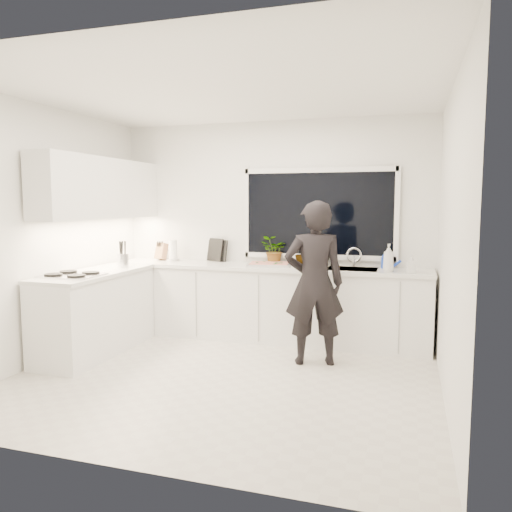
% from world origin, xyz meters
% --- Properties ---
extents(floor, '(4.00, 3.50, 0.02)m').
position_xyz_m(floor, '(0.00, 0.00, -0.01)').
color(floor, beige).
rests_on(floor, ground).
extents(wall_back, '(4.00, 0.02, 2.70)m').
position_xyz_m(wall_back, '(0.00, 1.76, 1.35)').
color(wall_back, white).
rests_on(wall_back, ground).
extents(wall_left, '(0.02, 3.50, 2.70)m').
position_xyz_m(wall_left, '(-2.01, 0.00, 1.35)').
color(wall_left, white).
rests_on(wall_left, ground).
extents(wall_right, '(0.02, 3.50, 2.70)m').
position_xyz_m(wall_right, '(2.01, 0.00, 1.35)').
color(wall_right, white).
rests_on(wall_right, ground).
extents(ceiling, '(4.00, 3.50, 0.02)m').
position_xyz_m(ceiling, '(0.00, 0.00, 2.71)').
color(ceiling, white).
rests_on(ceiling, wall_back).
extents(window, '(1.80, 0.02, 1.00)m').
position_xyz_m(window, '(0.60, 1.73, 1.55)').
color(window, black).
rests_on(window, wall_back).
extents(base_cabinets_back, '(3.92, 0.58, 0.88)m').
position_xyz_m(base_cabinets_back, '(0.00, 1.45, 0.44)').
color(base_cabinets_back, white).
rests_on(base_cabinets_back, floor).
extents(base_cabinets_left, '(0.58, 1.60, 0.88)m').
position_xyz_m(base_cabinets_left, '(-1.67, 0.35, 0.44)').
color(base_cabinets_left, white).
rests_on(base_cabinets_left, floor).
extents(countertop_back, '(3.94, 0.62, 0.04)m').
position_xyz_m(countertop_back, '(0.00, 1.44, 0.90)').
color(countertop_back, silver).
rests_on(countertop_back, base_cabinets_back).
extents(countertop_left, '(0.62, 1.60, 0.04)m').
position_xyz_m(countertop_left, '(-1.67, 0.35, 0.90)').
color(countertop_left, silver).
rests_on(countertop_left, base_cabinets_left).
extents(upper_cabinets, '(0.34, 2.10, 0.70)m').
position_xyz_m(upper_cabinets, '(-1.79, 0.70, 1.85)').
color(upper_cabinets, white).
rests_on(upper_cabinets, wall_left).
extents(sink, '(0.58, 0.42, 0.14)m').
position_xyz_m(sink, '(1.05, 1.45, 0.87)').
color(sink, silver).
rests_on(sink, countertop_back).
extents(faucet, '(0.03, 0.03, 0.22)m').
position_xyz_m(faucet, '(1.05, 1.65, 1.03)').
color(faucet, silver).
rests_on(faucet, countertop_back).
extents(stovetop, '(0.56, 0.48, 0.03)m').
position_xyz_m(stovetop, '(-1.69, -0.00, 0.94)').
color(stovetop, black).
rests_on(stovetop, countertop_left).
extents(person, '(0.72, 0.58, 1.71)m').
position_xyz_m(person, '(0.75, 0.68, 0.85)').
color(person, black).
rests_on(person, floor).
extents(pizza_tray, '(0.56, 0.45, 0.03)m').
position_xyz_m(pizza_tray, '(0.06, 1.42, 0.94)').
color(pizza_tray, silver).
rests_on(pizza_tray, countertop_back).
extents(pizza, '(0.51, 0.40, 0.01)m').
position_xyz_m(pizza, '(0.06, 1.42, 0.95)').
color(pizza, red).
rests_on(pizza, pizza_tray).
extents(watering_can, '(0.18, 0.18, 0.13)m').
position_xyz_m(watering_can, '(1.44, 1.61, 0.98)').
color(watering_can, blue).
rests_on(watering_can, countertop_back).
extents(paper_towel_roll, '(0.14, 0.14, 0.26)m').
position_xyz_m(paper_towel_roll, '(-1.30, 1.55, 1.05)').
color(paper_towel_roll, white).
rests_on(paper_towel_roll, countertop_back).
extents(knife_block, '(0.15, 0.13, 0.22)m').
position_xyz_m(knife_block, '(-1.49, 1.59, 1.03)').
color(knife_block, '#977046').
rests_on(knife_block, countertop_back).
extents(utensil_crock, '(0.16, 0.16, 0.16)m').
position_xyz_m(utensil_crock, '(-1.58, 0.80, 1.00)').
color(utensil_crock, '#BCBCC1').
rests_on(utensil_crock, countertop_left).
extents(picture_frame_large, '(0.21, 0.09, 0.28)m').
position_xyz_m(picture_frame_large, '(-0.69, 1.69, 1.06)').
color(picture_frame_large, black).
rests_on(picture_frame_large, countertop_back).
extents(picture_frame_small, '(0.24, 0.12, 0.30)m').
position_xyz_m(picture_frame_small, '(-0.76, 1.69, 1.07)').
color(picture_frame_small, black).
rests_on(picture_frame_small, countertop_back).
extents(herb_plants, '(0.94, 0.32, 0.34)m').
position_xyz_m(herb_plants, '(0.26, 1.61, 1.09)').
color(herb_plants, '#26662D').
rests_on(herb_plants, countertop_back).
extents(soap_bottles, '(0.37, 0.14, 0.31)m').
position_xyz_m(soap_bottles, '(1.53, 1.30, 1.06)').
color(soap_bottles, '#D8BF66').
rests_on(soap_bottles, countertop_back).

